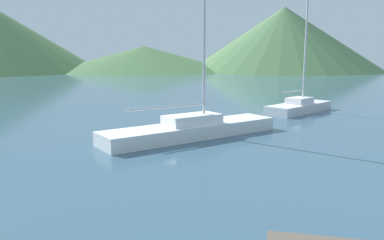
{
  "coord_description": "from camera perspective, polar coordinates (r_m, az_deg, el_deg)",
  "views": [
    {
      "loc": [
        -1.21,
        -0.61,
        3.72
      ],
      "look_at": [
        0.64,
        14.0,
        1.2
      ],
      "focal_mm": 35.0,
      "sensor_mm": 36.0,
      "label": 1
    }
  ],
  "objects": [
    {
      "name": "sailboat_outer",
      "position": [
        26.16,
        16.03,
        2.06
      ],
      "size": [
        5.72,
        4.97,
        7.32
      ],
      "rotation": [
        0.0,
        0.0,
        0.66
      ],
      "color": "silver",
      "rests_on": "ground_plane"
    },
    {
      "name": "sailboat_inner",
      "position": [
        17.38,
        0.05,
        -1.24
      ],
      "size": [
        8.69,
        5.79,
        8.35
      ],
      "rotation": [
        0.0,
        0.0,
        0.49
      ],
      "color": "white",
      "rests_on": "ground_plane"
    },
    {
      "name": "hill_central",
      "position": [
        95.76,
        -7.28,
        9.26
      ],
      "size": [
        46.46,
        46.46,
        6.16
      ],
      "color": "#3D6038",
      "rests_on": "ground_plane"
    },
    {
      "name": "hill_east",
      "position": [
        98.42,
        13.78,
        11.86
      ],
      "size": [
        47.77,
        47.77,
        15.73
      ],
      "color": "#476B42",
      "rests_on": "ground_plane"
    }
  ]
}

